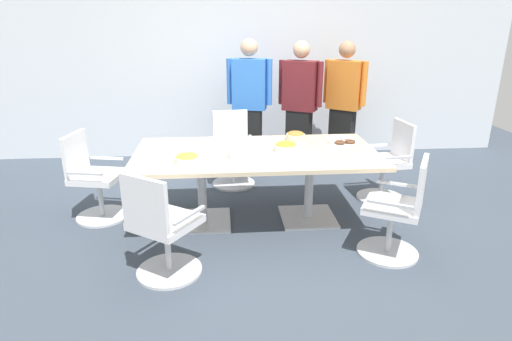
{
  "coord_description": "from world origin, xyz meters",
  "views": [
    {
      "loc": [
        -0.33,
        -4.06,
        2.0
      ],
      "look_at": [
        0.0,
        0.0,
        0.55
      ],
      "focal_mm": 30.14,
      "sensor_mm": 36.0,
      "label": 1
    }
  ],
  "objects_px": {
    "office_chair_1": "(94,181)",
    "conference_table": "(256,163)",
    "person_standing_2": "(344,103)",
    "snack_bowl_chips_orange": "(286,147)",
    "office_chair_2": "(162,231)",
    "donut_platter": "(341,140)",
    "plate_stack": "(239,155)",
    "person_standing_0": "(249,103)",
    "office_chair_3": "(398,213)",
    "office_chair_0": "(232,153)",
    "office_chair_4": "(387,166)",
    "snack_bowl_pretzels": "(296,136)",
    "person_standing_1": "(300,104)",
    "snack_bowl_chips_yellow": "(187,159)"
  },
  "relations": [
    {
      "from": "person_standing_0",
      "to": "donut_platter",
      "type": "distance_m",
      "value": 1.66
    },
    {
      "from": "conference_table",
      "to": "office_chair_4",
      "type": "relative_size",
      "value": 2.64
    },
    {
      "from": "snack_bowl_pretzels",
      "to": "snack_bowl_chips_yellow",
      "type": "bearing_deg",
      "value": -147.56
    },
    {
      "from": "office_chair_3",
      "to": "person_standing_2",
      "type": "height_order",
      "value": "person_standing_2"
    },
    {
      "from": "person_standing_1",
      "to": "donut_platter",
      "type": "height_order",
      "value": "person_standing_1"
    },
    {
      "from": "plate_stack",
      "to": "person_standing_0",
      "type": "bearing_deg",
      "value": 82.94
    },
    {
      "from": "conference_table",
      "to": "plate_stack",
      "type": "xyz_separation_m",
      "value": [
        -0.18,
        -0.18,
        0.15
      ]
    },
    {
      "from": "person_standing_2",
      "to": "person_standing_1",
      "type": "bearing_deg",
      "value": 43.3
    },
    {
      "from": "person_standing_0",
      "to": "person_standing_1",
      "type": "bearing_deg",
      "value": -172.02
    },
    {
      "from": "donut_platter",
      "to": "office_chair_1",
      "type": "bearing_deg",
      "value": -178.69
    },
    {
      "from": "office_chair_0",
      "to": "person_standing_0",
      "type": "height_order",
      "value": "person_standing_0"
    },
    {
      "from": "office_chair_0",
      "to": "person_standing_0",
      "type": "distance_m",
      "value": 0.81
    },
    {
      "from": "donut_platter",
      "to": "plate_stack",
      "type": "xyz_separation_m",
      "value": [
        -1.11,
        -0.45,
        0.01
      ]
    },
    {
      "from": "person_standing_1",
      "to": "donut_platter",
      "type": "relative_size",
      "value": 5.31
    },
    {
      "from": "office_chair_0",
      "to": "office_chair_1",
      "type": "bearing_deg",
      "value": 24.67
    },
    {
      "from": "office_chair_0",
      "to": "donut_platter",
      "type": "relative_size",
      "value": 2.8
    },
    {
      "from": "person_standing_0",
      "to": "snack_bowl_chips_orange",
      "type": "xyz_separation_m",
      "value": [
        0.25,
        -1.69,
        -0.12
      ]
    },
    {
      "from": "office_chair_2",
      "to": "snack_bowl_chips_yellow",
      "type": "distance_m",
      "value": 0.77
    },
    {
      "from": "person_standing_0",
      "to": "snack_bowl_chips_yellow",
      "type": "relative_size",
      "value": 7.56
    },
    {
      "from": "snack_bowl_chips_orange",
      "to": "plate_stack",
      "type": "xyz_separation_m",
      "value": [
        -0.48,
        -0.17,
        -0.02
      ]
    },
    {
      "from": "person_standing_0",
      "to": "person_standing_2",
      "type": "relative_size",
      "value": 1.02
    },
    {
      "from": "office_chair_0",
      "to": "person_standing_1",
      "type": "distance_m",
      "value": 1.17
    },
    {
      "from": "office_chair_4",
      "to": "donut_platter",
      "type": "xyz_separation_m",
      "value": [
        -0.62,
        -0.18,
        0.37
      ]
    },
    {
      "from": "office_chair_1",
      "to": "conference_table",
      "type": "bearing_deg",
      "value": 94.62
    },
    {
      "from": "conference_table",
      "to": "person_standing_2",
      "type": "bearing_deg",
      "value": 51.3
    },
    {
      "from": "office_chair_0",
      "to": "office_chair_3",
      "type": "relative_size",
      "value": 1.0
    },
    {
      "from": "person_standing_2",
      "to": "snack_bowl_chips_orange",
      "type": "height_order",
      "value": "person_standing_2"
    },
    {
      "from": "office_chair_3",
      "to": "donut_platter",
      "type": "relative_size",
      "value": 2.8
    },
    {
      "from": "conference_table",
      "to": "donut_platter",
      "type": "xyz_separation_m",
      "value": [
        0.93,
        0.27,
        0.15
      ]
    },
    {
      "from": "office_chair_2",
      "to": "plate_stack",
      "type": "bearing_deg",
      "value": 85.17
    },
    {
      "from": "office_chair_1",
      "to": "person_standing_2",
      "type": "xyz_separation_m",
      "value": [
        3.02,
        1.46,
        0.49
      ]
    },
    {
      "from": "office_chair_3",
      "to": "office_chair_0",
      "type": "bearing_deg",
      "value": 65.48
    },
    {
      "from": "office_chair_0",
      "to": "office_chair_1",
      "type": "relative_size",
      "value": 1.0
    },
    {
      "from": "snack_bowl_pretzels",
      "to": "donut_platter",
      "type": "xyz_separation_m",
      "value": [
        0.47,
        -0.12,
        -0.03
      ]
    },
    {
      "from": "office_chair_3",
      "to": "person_standing_2",
      "type": "relative_size",
      "value": 0.53
    },
    {
      "from": "person_standing_0",
      "to": "plate_stack",
      "type": "bearing_deg",
      "value": 95.81
    },
    {
      "from": "office_chair_2",
      "to": "snack_bowl_chips_yellow",
      "type": "bearing_deg",
      "value": 109.25
    },
    {
      "from": "snack_bowl_chips_yellow",
      "to": "plate_stack",
      "type": "xyz_separation_m",
      "value": [
        0.47,
        0.14,
        -0.02
      ]
    },
    {
      "from": "donut_platter",
      "to": "person_standing_0",
      "type": "bearing_deg",
      "value": 122.12
    },
    {
      "from": "office_chair_4",
      "to": "person_standing_1",
      "type": "xyz_separation_m",
      "value": [
        -0.83,
        1.17,
        0.49
      ]
    },
    {
      "from": "person_standing_0",
      "to": "snack_bowl_chips_yellow",
      "type": "distance_m",
      "value": 2.12
    },
    {
      "from": "snack_bowl_pretzels",
      "to": "donut_platter",
      "type": "distance_m",
      "value": 0.48
    },
    {
      "from": "snack_bowl_chips_orange",
      "to": "snack_bowl_pretzels",
      "type": "bearing_deg",
      "value": 67.5
    },
    {
      "from": "snack_bowl_pretzels",
      "to": "snack_bowl_chips_orange",
      "type": "relative_size",
      "value": 0.88
    },
    {
      "from": "snack_bowl_chips_orange",
      "to": "person_standing_1",
      "type": "bearing_deg",
      "value": 75.32
    },
    {
      "from": "office_chair_3",
      "to": "office_chair_4",
      "type": "bearing_deg",
      "value": 12.5
    },
    {
      "from": "office_chair_4",
      "to": "person_standing_0",
      "type": "bearing_deg",
      "value": 44.9
    },
    {
      "from": "office_chair_3",
      "to": "plate_stack",
      "type": "xyz_separation_m",
      "value": [
        -1.35,
        0.62,
        0.37
      ]
    },
    {
      "from": "office_chair_2",
      "to": "donut_platter",
      "type": "height_order",
      "value": "office_chair_2"
    },
    {
      "from": "office_chair_3",
      "to": "snack_bowl_pretzels",
      "type": "height_order",
      "value": "office_chair_3"
    }
  ]
}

